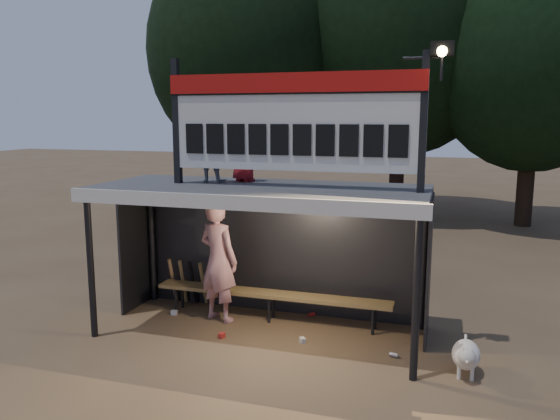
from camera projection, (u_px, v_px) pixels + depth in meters
name	position (u px, v px, depth m)	size (l,w,h in m)	color
ground	(260.00, 332.00, 8.58)	(80.00, 80.00, 0.00)	brown
player	(219.00, 260.00, 8.96)	(0.75, 0.49, 2.04)	silver
child_a	(211.00, 150.00, 8.62)	(0.50, 0.39, 1.02)	gray
child_b	(244.00, 150.00, 8.71)	(0.49, 0.32, 1.00)	maroon
dugout_shelter	(265.00, 214.00, 8.50)	(5.10, 2.08, 2.32)	#3E3F41
scoreboard_assembly	(295.00, 118.00, 7.85)	(4.10, 0.27, 1.99)	black
bench	(271.00, 295.00, 9.03)	(4.00, 0.35, 0.48)	olive
tree_left	(245.00, 51.00, 18.23)	(6.46, 6.46, 9.27)	black
tree_mid	(402.00, 31.00, 18.08)	(7.22, 7.22, 10.36)	black
tree_right	(535.00, 54.00, 16.14)	(6.08, 6.08, 8.72)	black
dog	(466.00, 355.00, 7.12)	(0.36, 0.81, 0.49)	white
bats	(188.00, 282.00, 9.77)	(0.69, 0.35, 0.84)	olive
litter	(275.00, 330.00, 8.56)	(3.88, 1.41, 0.08)	red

